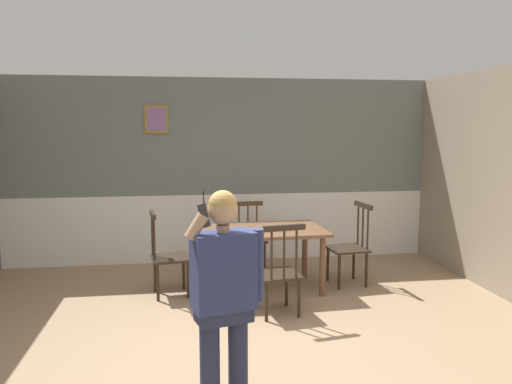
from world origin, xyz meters
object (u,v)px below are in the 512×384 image
object	(u,v)px
chair_near_window	(167,256)
chair_at_table_head	(278,272)
chair_by_doorway	(250,238)
person_figure	(224,288)
dining_table	(262,237)
chair_opposite_corner	(350,246)

from	to	relation	value
chair_near_window	chair_at_table_head	xyz separation A→B (m)	(1.19, -0.81, -0.01)
chair_by_doorway	person_figure	distance (m)	3.55
dining_table	person_figure	size ratio (longest dim) A/B	0.98
dining_table	chair_at_table_head	size ratio (longest dim) A/B	1.54
dining_table	chair_near_window	size ratio (longest dim) A/B	1.53
chair_at_table_head	chair_opposite_corner	xyz separation A→B (m)	(1.11, 0.91, 0.02)
chair_at_table_head	chair_near_window	bearing A→B (deg)	136.56
chair_near_window	chair_opposite_corner	size ratio (longest dim) A/B	0.98
person_figure	chair_at_table_head	bearing A→B (deg)	-127.16
chair_opposite_corner	chair_by_doorway	bearing A→B (deg)	49.81
chair_near_window	chair_by_doorway	bearing A→B (deg)	121.20
chair_by_doorway	dining_table	bearing A→B (deg)	90.61
dining_table	chair_at_table_head	bearing A→B (deg)	-87.23
chair_at_table_head	chair_opposite_corner	world-z (taller)	chair_opposite_corner
chair_by_doorway	chair_opposite_corner	world-z (taller)	chair_opposite_corner
chair_by_doorway	chair_opposite_corner	xyz separation A→B (m)	(1.18, -0.81, 0.03)
person_figure	chair_near_window	bearing A→B (deg)	-94.40
dining_table	chair_at_table_head	world-z (taller)	chair_at_table_head
chair_near_window	person_figure	distance (m)	2.63
dining_table	chair_by_doorway	bearing A→B (deg)	92.42
person_figure	dining_table	bearing A→B (deg)	-119.36
dining_table	chair_at_table_head	xyz separation A→B (m)	(0.04, -0.86, -0.20)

